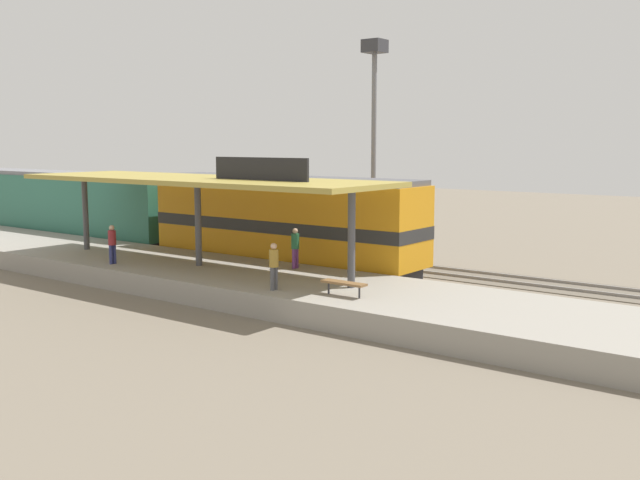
# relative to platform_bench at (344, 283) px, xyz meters

# --- Properties ---
(ground_plane) EXTENTS (120.00, 120.00, 0.00)m
(ground_plane) POSITION_rel_platform_bench_xyz_m (8.00, 8.65, -1.34)
(ground_plane) COLOR #706656
(track_near) EXTENTS (3.20, 110.00, 0.16)m
(track_near) POSITION_rel_platform_bench_xyz_m (6.00, 8.65, -1.31)
(track_near) COLOR #5F5649
(track_near) RESTS_ON ground
(track_far) EXTENTS (3.20, 110.00, 0.16)m
(track_far) POSITION_rel_platform_bench_xyz_m (10.60, 8.65, -1.31)
(track_far) COLOR #5F5649
(track_far) RESTS_ON ground
(platform) EXTENTS (6.00, 44.00, 0.90)m
(platform) POSITION_rel_platform_bench_xyz_m (1.40, 8.65, -0.89)
(platform) COLOR gray
(platform) RESTS_ON ground
(station_canopy) EXTENTS (5.20, 18.00, 4.70)m
(station_canopy) POSITION_rel_platform_bench_xyz_m (1.40, 8.56, 3.19)
(station_canopy) COLOR #47474C
(station_canopy) RESTS_ON platform
(platform_bench) EXTENTS (0.44, 1.70, 0.50)m
(platform_bench) POSITION_rel_platform_bench_xyz_m (0.00, 0.00, 0.00)
(platform_bench) COLOR #333338
(platform_bench) RESTS_ON platform
(locomotive) EXTENTS (2.93, 14.43, 4.44)m
(locomotive) POSITION_rel_platform_bench_xyz_m (6.00, 7.71, 1.07)
(locomotive) COLOR #28282D
(locomotive) RESTS_ON track_near
(passenger_carriage_single) EXTENTS (2.90, 20.00, 4.24)m
(passenger_carriage_single) POSITION_rel_platform_bench_xyz_m (6.00, 25.71, 0.97)
(passenger_carriage_single) COLOR #28282D
(passenger_carriage_single) RESTS_ON track_near
(light_mast) EXTENTS (1.10, 1.10, 11.70)m
(light_mast) POSITION_rel_platform_bench_xyz_m (13.80, 7.72, 7.05)
(light_mast) COLOR slate
(light_mast) RESTS_ON ground
(person_waiting) EXTENTS (0.34, 0.34, 1.71)m
(person_waiting) POSITION_rel_platform_bench_xyz_m (3.33, 4.85, 0.51)
(person_waiting) COLOR #663375
(person_waiting) RESTS_ON platform
(person_walking) EXTENTS (0.34, 0.34, 1.71)m
(person_walking) POSITION_rel_platform_bench_xyz_m (-0.59, 11.97, 0.51)
(person_walking) COLOR navy
(person_walking) RESTS_ON platform
(person_boarding) EXTENTS (0.34, 0.34, 1.71)m
(person_boarding) POSITION_rel_platform_bench_xyz_m (-0.66, 2.62, 0.51)
(person_boarding) COLOR #4C4C51
(person_boarding) RESTS_ON platform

